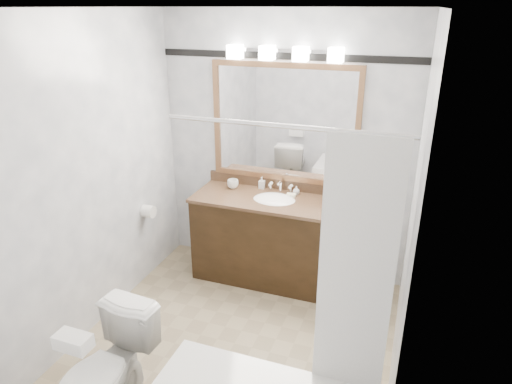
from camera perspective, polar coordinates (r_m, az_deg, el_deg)
room at (r=3.19m, az=-3.14°, el=-1.05°), size 2.42×2.62×2.52m
vanity at (r=4.40m, az=2.22°, el=-5.79°), size 1.53×0.58×0.97m
mirror at (r=4.26m, az=3.53°, el=8.51°), size 1.40×0.04×1.10m
vanity_light_bar at (r=4.10m, az=3.52°, el=16.97°), size 1.02×0.14×0.12m
accent_stripe at (r=4.17m, az=3.77°, el=16.59°), size 2.40×0.01×0.06m
tp_roll at (r=4.45m, az=-13.31°, el=-2.38°), size 0.11×0.12×0.12m
toilet at (r=3.23m, az=-18.36°, el=-20.66°), size 0.47×0.75×0.73m
tissue_box at (r=2.86m, az=-21.89°, el=-16.96°), size 0.21×0.11×0.08m
coffee_maker at (r=4.06m, az=10.02°, el=0.45°), size 0.17×0.22×0.34m
cup_left at (r=4.46m, az=-2.91°, el=1.02°), size 0.11×0.11×0.09m
soap_bottle_a at (r=4.45m, az=0.72°, el=1.17°), size 0.05×0.05×0.12m
soap_bottle_b at (r=4.33m, az=5.06°, el=0.22°), size 0.08×0.08×0.08m
soap_bar at (r=4.29m, az=4.43°, el=-0.38°), size 0.09×0.06×0.03m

